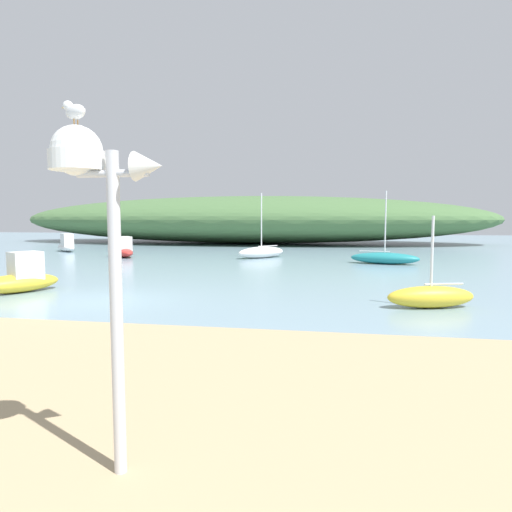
# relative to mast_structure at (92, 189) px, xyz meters

# --- Properties ---
(ground_plane) EXTENTS (120.00, 120.00, 0.00)m
(ground_plane) POSITION_rel_mast_structure_xyz_m (-4.97, 9.17, -2.94)
(ground_plane) COLOR #7A99A8
(distant_hill) EXTENTS (51.01, 15.37, 4.98)m
(distant_hill) POSITION_rel_mast_structure_xyz_m (-6.91, 42.56, -0.45)
(distant_hill) COLOR #476B3D
(distant_hill) RESTS_ON ground
(mast_structure) EXTENTS (1.09, 0.51, 3.33)m
(mast_structure) POSITION_rel_mast_structure_xyz_m (0.00, 0.00, 0.00)
(mast_structure) COLOR silver
(mast_structure) RESTS_ON beach_sand
(seagull_on_radar) EXTENTS (0.33, 0.19, 0.23)m
(seagull_on_radar) POSITION_rel_mast_structure_xyz_m (-0.16, 0.01, 0.72)
(seagull_on_radar) COLOR orange
(seagull_on_radar) RESTS_ON mast_structure
(sailboat_centre_water) EXTENTS (3.31, 3.43, 4.33)m
(sailboat_centre_water) POSITION_rel_mast_structure_xyz_m (-2.49, 25.11, -2.55)
(sailboat_centre_water) COLOR white
(sailboat_centre_water) RESTS_ON ground
(motorboat_outer_mooring) EXTENTS (2.35, 3.00, 1.45)m
(motorboat_outer_mooring) POSITION_rel_mast_structure_xyz_m (-8.86, 10.15, -2.43)
(motorboat_outer_mooring) COLOR gold
(motorboat_outer_mooring) RESTS_ON ground
(sailboat_by_sandbar) EXTENTS (4.02, 1.89, 4.23)m
(sailboat_by_sandbar) POSITION_rel_mast_structure_xyz_m (5.20, 22.49, -2.59)
(sailboat_by_sandbar) COLOR teal
(sailboat_by_sandbar) RESTS_ON ground
(motorboat_far_left) EXTENTS (3.16, 3.31, 1.42)m
(motorboat_far_left) POSITION_rel_mast_structure_xyz_m (-12.01, 24.14, -2.44)
(motorboat_far_left) COLOR #B72D28
(motorboat_far_left) RESTS_ON ground
(sailboat_far_right) EXTENTS (2.76, 1.43, 2.74)m
(sailboat_far_right) POSITION_rel_mast_structure_xyz_m (5.11, 9.80, -2.60)
(sailboat_far_right) COLOR gold
(sailboat_far_right) RESTS_ON ground
(motorboat_near_shore) EXTENTS (2.88, 2.66, 1.44)m
(motorboat_near_shore) POSITION_rel_mast_structure_xyz_m (-18.69, 27.90, -2.44)
(motorboat_near_shore) COLOR white
(motorboat_near_shore) RESTS_ON ground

